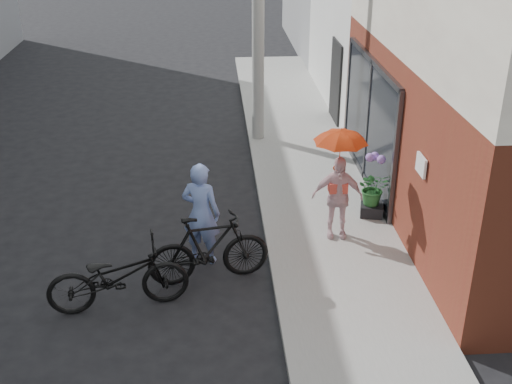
{
  "coord_description": "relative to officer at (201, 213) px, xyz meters",
  "views": [
    {
      "loc": [
        0.02,
        -8.55,
        5.67
      ],
      "look_at": [
        0.69,
        0.93,
        1.1
      ],
      "focal_mm": 45.0,
      "sensor_mm": 36.0,
      "label": 1
    }
  ],
  "objects": [
    {
      "name": "parasol",
      "position": [
        2.31,
        0.47,
        1.1
      ],
      "size": [
        0.86,
        0.86,
        0.76
      ],
      "primitive_type": "imported",
      "color": "#E94F1B",
      "rests_on": "kimono_woman"
    },
    {
      "name": "curb",
      "position": [
        1.15,
        1.34,
        -0.82
      ],
      "size": [
        0.12,
        24.0,
        0.12
      ],
      "primitive_type": "cube",
      "color": "#9E9E99",
      "rests_on": "ground"
    },
    {
      "name": "kimono_woman",
      "position": [
        2.31,
        0.47,
        -0.02
      ],
      "size": [
        0.9,
        0.44,
        1.48
      ],
      "primitive_type": "imported",
      "rotation": [
        0.0,
        0.0,
        -0.1
      ],
      "color": "beige",
      "rests_on": "sidewalk"
    },
    {
      "name": "potted_plant",
      "position": [
        3.13,
        1.19,
        -0.21
      ],
      "size": [
        0.59,
        0.51,
        0.65
      ],
      "primitive_type": "imported",
      "color": "#245C28",
      "rests_on": "planter"
    },
    {
      "name": "officer",
      "position": [
        0.0,
        0.0,
        0.0
      ],
      "size": [
        0.74,
        0.61,
        1.75
      ],
      "primitive_type": "imported",
      "rotation": [
        0.0,
        0.0,
        2.8
      ],
      "color": "#748CCF",
      "rests_on": "ground"
    },
    {
      "name": "sidewalk",
      "position": [
        2.31,
        1.34,
        -0.82
      ],
      "size": [
        2.2,
        24.0,
        0.12
      ],
      "primitive_type": "cube",
      "color": "gray",
      "rests_on": "ground"
    },
    {
      "name": "ground",
      "position": [
        0.21,
        -0.66,
        -0.88
      ],
      "size": [
        80.0,
        80.0,
        0.0
      ],
      "primitive_type": "plane",
      "color": "black",
      "rests_on": "ground"
    },
    {
      "name": "bike_left",
      "position": [
        -1.21,
        -1.24,
        -0.34
      ],
      "size": [
        2.13,
        1.03,
        1.07
      ],
      "primitive_type": "imported",
      "rotation": [
        0.0,
        0.0,
        1.73
      ],
      "color": "black",
      "rests_on": "ground"
    },
    {
      "name": "planter",
      "position": [
        3.13,
        1.19,
        -0.65
      ],
      "size": [
        0.49,
        0.49,
        0.22
      ],
      "primitive_type": "cube",
      "rotation": [
        0.0,
        0.0,
        -0.23
      ],
      "color": "black",
      "rests_on": "sidewalk"
    },
    {
      "name": "bike_right",
      "position": [
        0.11,
        -0.61,
        -0.3
      ],
      "size": [
        1.98,
        0.87,
        1.15
      ],
      "primitive_type": "imported",
      "rotation": [
        0.0,
        0.0,
        1.75
      ],
      "color": "black",
      "rests_on": "ground"
    }
  ]
}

